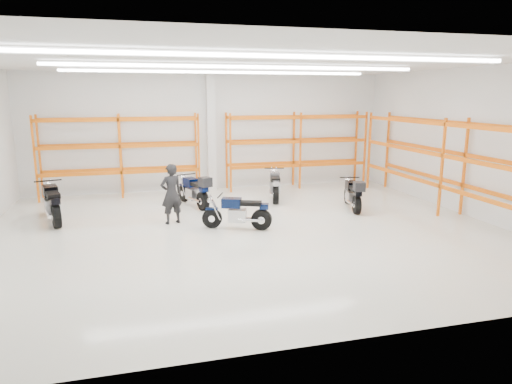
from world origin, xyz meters
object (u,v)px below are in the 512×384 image
object	(u,v)px
motorcycle_back_a	(52,204)
standing_man	(171,194)
motorcycle_back_d	(353,195)
structural_column	(211,132)
motorcycle_back_b	(195,191)
motorcycle_main	(240,213)
motorcycle_back_c	(275,186)

from	to	relation	value
motorcycle_back_a	standing_man	world-z (taller)	standing_man
motorcycle_back_d	motorcycle_back_a	bearing A→B (deg)	174.35
structural_column	motorcycle_back_b	bearing A→B (deg)	-110.29
motorcycle_main	motorcycle_back_c	bearing A→B (deg)	58.37
motorcycle_back_c	standing_man	bearing A→B (deg)	-149.85
motorcycle_back_c	structural_column	bearing A→B (deg)	128.21
motorcycle_back_a	structural_column	size ratio (longest dim) A/B	0.51
motorcycle_back_a	standing_man	distance (m)	3.54
motorcycle_back_c	motorcycle_back_d	distance (m)	2.89
motorcycle_main	motorcycle_back_d	world-z (taller)	motorcycle_back_d
motorcycle_main	motorcycle_back_d	size ratio (longest dim) A/B	0.92
motorcycle_back_b	motorcycle_back_c	xyz separation A→B (m)	(2.88, 0.38, -0.04)
motorcycle_back_a	standing_man	bearing A→B (deg)	-17.17
motorcycle_back_a	motorcycle_back_d	xyz separation A→B (m)	(9.18, -0.91, -0.03)
motorcycle_back_c	standing_man	world-z (taller)	standing_man
motorcycle_back_a	motorcycle_back_c	xyz separation A→B (m)	(7.16, 1.16, -0.04)
motorcycle_main	motorcycle_back_b	bearing A→B (deg)	106.78
motorcycle_back_a	motorcycle_back_b	size ratio (longest dim) A/B	1.08
standing_man	motorcycle_back_b	bearing A→B (deg)	-134.67
motorcycle_back_d	standing_man	xyz separation A→B (m)	(-5.81, -0.13, 0.37)
motorcycle_back_b	standing_man	distance (m)	2.07
motorcycle_back_c	motorcycle_back_d	world-z (taller)	same
structural_column	motorcycle_back_d	bearing A→B (deg)	-48.76
motorcycle_back_b	standing_man	bearing A→B (deg)	-116.44
motorcycle_back_a	motorcycle_back_b	world-z (taller)	motorcycle_back_a
motorcycle_back_d	standing_man	distance (m)	5.83
motorcycle_back_d	structural_column	xyz separation A→B (m)	(-3.89, 4.44, 1.74)
motorcycle_main	motorcycle_back_a	distance (m)	5.56
structural_column	standing_man	bearing A→B (deg)	-112.81
motorcycle_back_d	motorcycle_back_c	bearing A→B (deg)	134.40
motorcycle_back_a	structural_column	xyz separation A→B (m)	(5.29, 3.53, 1.71)
motorcycle_back_c	standing_man	size ratio (longest dim) A/B	1.21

